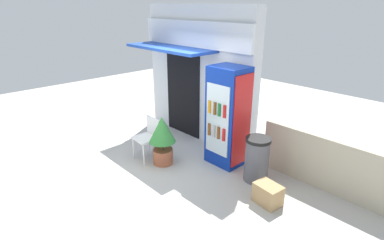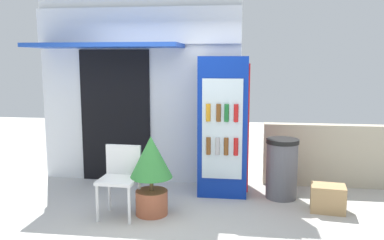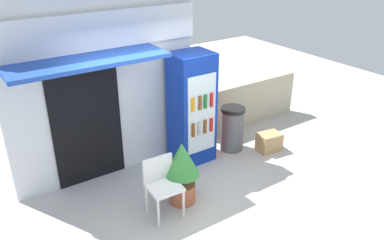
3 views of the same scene
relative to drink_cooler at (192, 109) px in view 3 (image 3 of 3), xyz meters
name	(u,v)px [view 3 (image 3 of 3)]	position (x,y,z in m)	size (l,w,h in m)	color
ground	(194,206)	(-0.77, -1.19, -0.99)	(16.00, 16.00, 0.00)	beige
storefront_building	(102,84)	(-1.38, 0.51, 0.58)	(3.17, 1.09, 3.05)	silver
drink_cooler	(192,109)	(0.00, 0.00, 0.00)	(0.71, 0.64, 1.98)	#0C2D9E
plastic_chair	(162,182)	(-1.22, -1.03, -0.47)	(0.48, 0.46, 0.87)	white
potted_plant_near_shop	(182,168)	(-0.84, -0.97, -0.40)	(0.53, 0.53, 1.00)	#AD5B3D
trash_bin	(232,128)	(0.82, -0.12, -0.56)	(0.45, 0.45, 0.84)	#595960
stone_boundary_wall	(248,103)	(1.81, 0.55, -0.51)	(2.44, 0.20, 0.96)	#B7AD93
cardboard_box	(269,142)	(1.37, -0.56, -0.82)	(0.43, 0.31, 0.34)	tan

